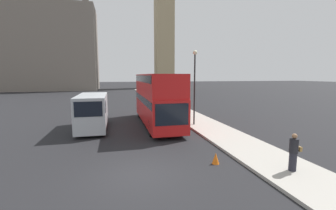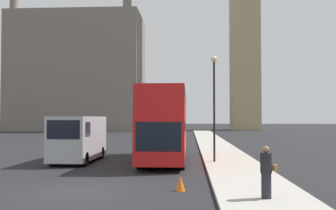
# 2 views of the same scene
# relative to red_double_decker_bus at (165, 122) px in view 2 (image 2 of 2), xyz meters

# --- Properties ---
(ground_plane) EXTENTS (300.00, 300.00, 0.00)m
(ground_plane) POSITION_rel_red_double_decker_bus_xyz_m (-2.64, -9.73, -2.46)
(ground_plane) COLOR black
(sidewalk_strip) EXTENTS (3.16, 120.00, 0.15)m
(sidewalk_strip) POSITION_rel_red_double_decker_bus_xyz_m (3.94, -9.73, -2.39)
(sidewalk_strip) COLOR #ADA89E
(sidewalk_strip) RESTS_ON ground_plane
(building_block_distant) EXTENTS (26.46, 13.76, 29.25)m
(building_block_distant) POSITION_rel_red_double_decker_bus_xyz_m (-21.70, 53.65, 9.57)
(building_block_distant) COLOR slate
(building_block_distant) RESTS_ON ground_plane
(red_double_decker_bus) EXTENTS (2.56, 10.68, 4.40)m
(red_double_decker_bus) POSITION_rel_red_double_decker_bus_xyz_m (0.00, 0.00, 0.00)
(red_double_decker_bus) COLOR red
(red_double_decker_bus) RESTS_ON ground_plane
(white_van) EXTENTS (2.16, 5.70, 2.78)m
(white_van) POSITION_rel_red_double_decker_bus_xyz_m (-5.29, -0.79, -0.97)
(white_van) COLOR #B2B7BC
(white_van) RESTS_ON ground_plane
(pedestrian) EXTENTS (0.53, 0.37, 1.66)m
(pedestrian) POSITION_rel_red_double_decker_bus_xyz_m (3.94, -11.24, -1.48)
(pedestrian) COLOR #23232D
(pedestrian) RESTS_ON sidewalk_strip
(street_lamp) EXTENTS (0.36, 0.36, 6.19)m
(street_lamp) POSITION_rel_red_double_decker_bus_xyz_m (2.96, -1.37, 1.71)
(street_lamp) COLOR black
(street_lamp) RESTS_ON sidewalk_strip
(traffic_cone) EXTENTS (0.36, 0.36, 0.55)m
(traffic_cone) POSITION_rel_red_double_decker_bus_xyz_m (1.16, -9.42, -2.19)
(traffic_cone) COLOR orange
(traffic_cone) RESTS_ON ground_plane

